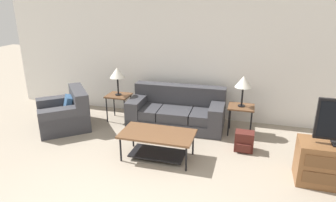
% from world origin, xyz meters
% --- Properties ---
extents(wall_back, '(8.63, 0.06, 2.60)m').
position_xyz_m(wall_back, '(0.00, 4.07, 1.30)').
color(wall_back, white).
rests_on(wall_back, ground_plane).
extents(couch, '(2.00, 0.96, 0.82)m').
position_xyz_m(couch, '(-0.02, 3.43, 0.30)').
color(couch, '#38383D').
rests_on(couch, ground_plane).
extents(armchair, '(1.41, 1.41, 0.80)m').
position_xyz_m(armchair, '(-2.25, 2.72, 0.29)').
color(armchair, '#38383D').
rests_on(armchair, ground_plane).
extents(coffee_table, '(1.24, 0.67, 0.47)m').
position_xyz_m(coffee_table, '(0.01, 2.01, 0.34)').
color(coffee_table, brown).
rests_on(coffee_table, ground_plane).
extents(side_table_left, '(0.50, 0.44, 0.58)m').
position_xyz_m(side_table_left, '(-1.33, 3.39, 0.51)').
color(side_table_left, brown).
rests_on(side_table_left, ground_plane).
extents(side_table_right, '(0.50, 0.44, 0.58)m').
position_xyz_m(side_table_right, '(1.30, 3.39, 0.51)').
color(side_table_right, brown).
rests_on(side_table_right, ground_plane).
extents(table_lamp_left, '(0.32, 0.32, 0.61)m').
position_xyz_m(table_lamp_left, '(-1.33, 3.39, 1.07)').
color(table_lamp_left, black).
rests_on(table_lamp_left, side_table_left).
extents(table_lamp_right, '(0.32, 0.32, 0.61)m').
position_xyz_m(table_lamp_right, '(1.30, 3.39, 1.07)').
color(table_lamp_right, black).
rests_on(table_lamp_right, side_table_right).
extents(backpack, '(0.33, 0.31, 0.36)m').
position_xyz_m(backpack, '(1.41, 2.68, 0.18)').
color(backpack, '#4C1E19').
rests_on(backpack, ground_plane).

